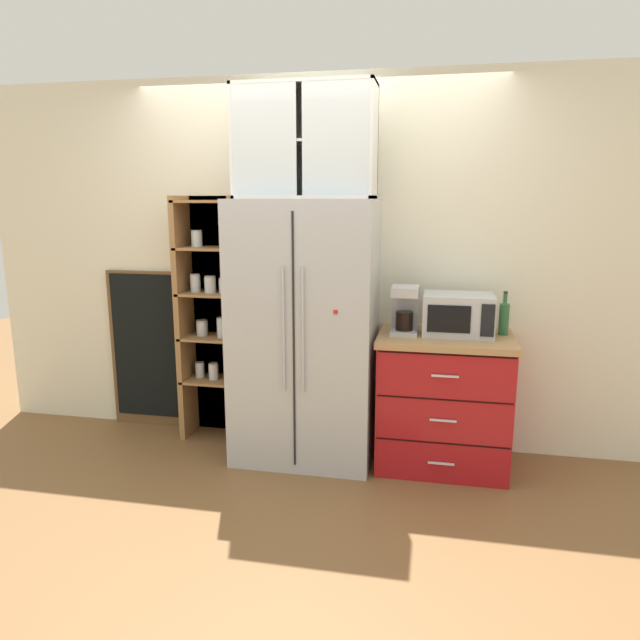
{
  "coord_description": "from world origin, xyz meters",
  "views": [
    {
      "loc": [
        0.83,
        -3.61,
        1.74
      ],
      "look_at": [
        0.1,
        0.04,
        0.95
      ],
      "focal_mm": 32.51,
      "sensor_mm": 36.0,
      "label": 1
    }
  ],
  "objects_px": {
    "mug_cream": "(446,328)",
    "bottle_green": "(504,316)",
    "chalkboard_menu": "(148,349)",
    "microwave": "(458,314)",
    "coffee_maker": "(405,310)",
    "refrigerator": "(305,332)"
  },
  "relations": [
    {
      "from": "microwave",
      "to": "coffee_maker",
      "type": "distance_m",
      "value": 0.34
    },
    {
      "from": "refrigerator",
      "to": "microwave",
      "type": "height_order",
      "value": "refrigerator"
    },
    {
      "from": "microwave",
      "to": "chalkboard_menu",
      "type": "distance_m",
      "value": 2.33
    },
    {
      "from": "refrigerator",
      "to": "chalkboard_menu",
      "type": "relative_size",
      "value": 1.44
    },
    {
      "from": "refrigerator",
      "to": "mug_cream",
      "type": "bearing_deg",
      "value": 1.78
    },
    {
      "from": "refrigerator",
      "to": "microwave",
      "type": "relative_size",
      "value": 3.94
    },
    {
      "from": "chalkboard_menu",
      "to": "refrigerator",
      "type": "bearing_deg",
      "value": -12.59
    },
    {
      "from": "refrigerator",
      "to": "coffee_maker",
      "type": "height_order",
      "value": "refrigerator"
    },
    {
      "from": "coffee_maker",
      "to": "refrigerator",
      "type": "bearing_deg",
      "value": -176.82
    },
    {
      "from": "microwave",
      "to": "chalkboard_menu",
      "type": "height_order",
      "value": "chalkboard_menu"
    },
    {
      "from": "bottle_green",
      "to": "chalkboard_menu",
      "type": "height_order",
      "value": "chalkboard_menu"
    },
    {
      "from": "bottle_green",
      "to": "refrigerator",
      "type": "bearing_deg",
      "value": -174.36
    },
    {
      "from": "refrigerator",
      "to": "mug_cream",
      "type": "xyz_separation_m",
      "value": [
        0.91,
        0.03,
        0.06
      ]
    },
    {
      "from": "coffee_maker",
      "to": "bottle_green",
      "type": "height_order",
      "value": "coffee_maker"
    },
    {
      "from": "coffee_maker",
      "to": "bottle_green",
      "type": "bearing_deg",
      "value": 8.19
    },
    {
      "from": "bottle_green",
      "to": "chalkboard_menu",
      "type": "bearing_deg",
      "value": 176.34
    },
    {
      "from": "mug_cream",
      "to": "chalkboard_menu",
      "type": "bearing_deg",
      "value": 173.25
    },
    {
      "from": "mug_cream",
      "to": "bottle_green",
      "type": "height_order",
      "value": "bottle_green"
    },
    {
      "from": "mug_cream",
      "to": "refrigerator",
      "type": "bearing_deg",
      "value": -178.22
    },
    {
      "from": "refrigerator",
      "to": "mug_cream",
      "type": "relative_size",
      "value": 14.69
    },
    {
      "from": "chalkboard_menu",
      "to": "microwave",
      "type": "bearing_deg",
      "value": -5.31
    },
    {
      "from": "refrigerator",
      "to": "chalkboard_menu",
      "type": "height_order",
      "value": "refrigerator"
    }
  ]
}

